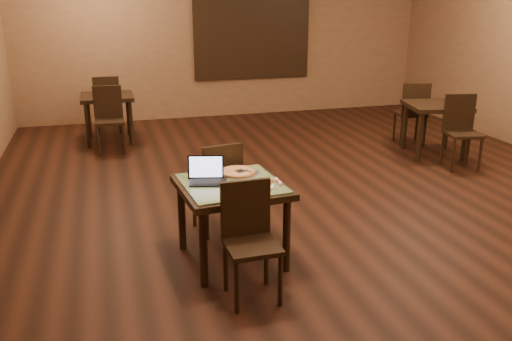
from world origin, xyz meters
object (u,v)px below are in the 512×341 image
object	(u,v)px
tiled_table	(232,193)
other_table_b_chair_far	(107,101)
laptop	(207,175)
other_table_a_chair_far	(413,110)
other_table_b	(108,103)
chair_main_near	(249,233)
pizza_pan	(238,173)
other_table_a_chair_near	(461,127)
other_table_a	(436,113)
chair_main_far	(219,183)
other_table_b_chair_near	(109,115)

from	to	relation	value
tiled_table	other_table_b_chair_far	xyz separation A→B (m)	(-0.98, 5.27, -0.09)
laptop	other_table_a_chair_far	size ratio (longest dim) A/B	0.36
tiled_table	other_table_b	world-z (taller)	other_table_b
chair_main_near	pizza_pan	distance (m)	0.89
chair_main_near	other_table_b	distance (m)	5.39
other_table_a_chair_near	other_table_b	distance (m)	5.51
other_table_a_chair_far	other_table_b_chair_far	xyz separation A→B (m)	(-4.73, 2.16, -0.01)
pizza_pan	other_table_a	distance (m)	4.29
chair_main_near	other_table_b_chair_far	bearing A→B (deg)	98.16
other_table_a	other_table_a_chair_near	world-z (taller)	other_table_a_chair_near
other_table_a_chair_near	laptop	bearing A→B (deg)	-143.25
tiled_table	other_table_a_chair_near	size ratio (longest dim) A/B	0.98
other_table_a	laptop	bearing A→B (deg)	-136.38
tiled_table	other_table_a_chair_far	distance (m)	4.86
chair_main_near	laptop	world-z (taller)	laptop
other_table_b_chair_far	pizza_pan	bearing A→B (deg)	102.52
pizza_pan	other_table_b	bearing A→B (deg)	103.97
laptop	other_table_a_chair_far	world-z (taller)	other_table_a_chair_far
other_table_a	other_table_a_chair_far	distance (m)	0.61
tiled_table	laptop	world-z (taller)	laptop
tiled_table	chair_main_far	size ratio (longest dim) A/B	1.03
chair_main_near	chair_main_far	xyz separation A→B (m)	(0.02, 1.23, 0.01)
other_table_a	other_table_b	xyz separation A→B (m)	(-4.75, 2.17, -0.01)
other_table_a	other_table_a_chair_far	size ratio (longest dim) A/B	0.98
pizza_pan	other_table_b_chair_near	bearing A→B (deg)	106.00
pizza_pan	tiled_table	bearing A→B (deg)	-116.57
other_table_a_chair_near	other_table_b_chair_far	world-z (taller)	other_table_a_chair_near
laptop	other_table_a_chair_far	distance (m)	4.96
tiled_table	other_table_a	size ratio (longest dim) A/B	0.99
other_table_a_chair_near	other_table_a_chair_far	world-z (taller)	same
pizza_pan	other_table_b_chair_near	xyz separation A→B (m)	(-1.10, 3.85, -0.20)
tiled_table	other_table_a	xyz separation A→B (m)	(3.76, 2.51, -0.00)
tiled_table	other_table_a_chair_far	size ratio (longest dim) A/B	0.98
other_table_a	other_table_b_chair_far	distance (m)	5.49
chair_main_near	other_table_a_chair_near	xyz separation A→B (m)	(3.78, 2.52, 0.04)
pizza_pan	other_table_a	size ratio (longest dim) A/B	0.39
other_table_a_chair_far	tiled_table	bearing A→B (deg)	52.06
tiled_table	pizza_pan	world-z (taller)	pizza_pan
other_table_a	other_table_b	size ratio (longest dim) A/B	1.21
pizza_pan	other_table_b	world-z (taller)	other_table_b
tiled_table	other_table_a_chair_near	distance (m)	4.24
chair_main_far	other_table_a_chair_far	bearing A→B (deg)	-157.11
tiled_table	other_table_a	bearing A→B (deg)	28.38
chair_main_near	other_table_a_chair_near	bearing A→B (deg)	32.38
other_table_a_chair_near	other_table_b_chair_far	bearing A→B (deg)	157.16
other_table_b	other_table_b_chair_far	size ratio (longest dim) A/B	0.83
chair_main_far	other_table_a_chair_far	distance (m)	4.48
laptop	other_table_b_chair_near	bearing A→B (deg)	115.04
tiled_table	other_table_b_chair_near	size ratio (longest dim) A/B	0.99
other_table_a_chair_near	other_table_b	world-z (taller)	other_table_a_chair_near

